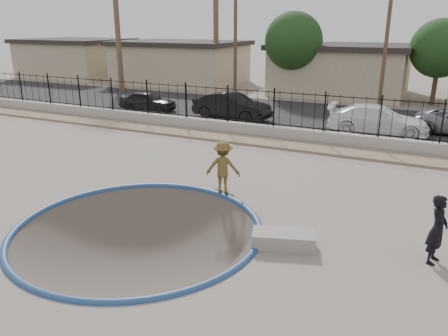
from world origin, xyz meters
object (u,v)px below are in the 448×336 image
object	(u,v)px
concrete_ledge	(283,240)
car_c	(378,120)
videographer	(438,230)
skateboard	(223,193)
car_a	(148,101)
skater	(223,170)
car_b	(232,106)

from	to	relation	value
concrete_ledge	car_c	xyz separation A→B (m)	(0.58, 13.61, 0.56)
videographer	car_c	xyz separation A→B (m)	(-2.92, 12.77, -0.09)
skateboard	concrete_ledge	xyz separation A→B (m)	(2.96, -2.56, 0.14)
car_a	car_c	size ratio (longest dim) A/B	0.74
skater	concrete_ledge	world-z (taller)	skater
videographer	concrete_ledge	xyz separation A→B (m)	(-3.50, -0.84, -0.66)
videographer	car_a	world-z (taller)	videographer
skateboard	videographer	xyz separation A→B (m)	(6.46, -1.72, 0.80)
car_a	car_c	xyz separation A→B (m)	(14.28, 0.00, 0.09)
skateboard	skater	bearing A→B (deg)	105.37
skater	car_a	bearing A→B (deg)	-62.64
car_b	car_a	bearing A→B (deg)	94.96
videographer	car_b	bearing A→B (deg)	54.75
concrete_ledge	car_b	size ratio (longest dim) A/B	0.34
skater	skateboard	xyz separation A→B (m)	(0.00, -0.00, -0.82)
skater	car_c	bearing A→B (deg)	-124.62
car_a	videographer	bearing A→B (deg)	-131.03
car_a	car_b	xyz separation A→B (m)	(6.01, 0.00, 0.14)
concrete_ledge	car_a	world-z (taller)	car_a
concrete_ledge	car_b	xyz separation A→B (m)	(-7.69, 13.61, 0.61)
skateboard	car_b	world-z (taller)	car_b
concrete_ledge	skateboard	bearing A→B (deg)	139.13
car_c	concrete_ledge	bearing A→B (deg)	172.94
car_a	skateboard	bearing A→B (deg)	-140.26
skater	car_a	distance (m)	15.40
videographer	car_c	bearing A→B (deg)	26.39
skateboard	car_c	world-z (taller)	car_c
car_c	videographer	bearing A→B (deg)	-171.74
concrete_ledge	car_a	bearing A→B (deg)	135.18
car_b	car_c	xyz separation A→B (m)	(8.27, 0.00, -0.04)
videographer	concrete_ledge	size ratio (longest dim) A/B	1.07
car_a	car_b	world-z (taller)	car_b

